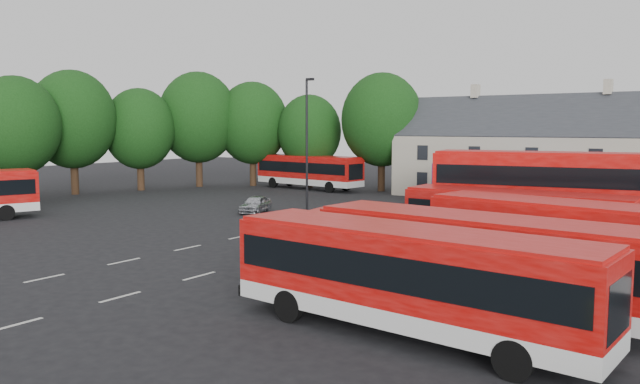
{
  "coord_description": "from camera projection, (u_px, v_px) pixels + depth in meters",
  "views": [
    {
      "loc": [
        24.08,
        -24.22,
        6.31
      ],
      "look_at": [
        1.61,
        7.73,
        2.2
      ],
      "focal_mm": 35.0,
      "sensor_mm": 36.0,
      "label": 1
    }
  ],
  "objects": [
    {
      "name": "ground",
      "position": [
        215.0,
        242.0,
        34.14
      ],
      "size": [
        140.0,
        140.0,
        0.0
      ],
      "primitive_type": "plane",
      "color": "black",
      "rests_on": "ground"
    },
    {
      "name": "lane_markings",
      "position": [
        274.0,
        241.0,
        34.34
      ],
      "size": [
        5.15,
        33.8,
        0.01
      ],
      "color": "beige",
      "rests_on": "ground"
    },
    {
      "name": "treeline",
      "position": [
        202.0,
        123.0,
        61.06
      ],
      "size": [
        29.92,
        32.59,
        12.01
      ],
      "color": "black",
      "rests_on": "ground"
    },
    {
      "name": "terrace_houses",
      "position": [
        605.0,
        157.0,
        50.13
      ],
      "size": [
        35.7,
        7.13,
        10.06
      ],
      "color": "beige",
      "rests_on": "ground"
    },
    {
      "name": "bus_row_a",
      "position": [
        409.0,
        272.0,
        18.59
      ],
      "size": [
        11.83,
        3.44,
        3.3
      ],
      "rotation": [
        0.0,
        0.0,
        -0.07
      ],
      "color": "silver",
      "rests_on": "ground"
    },
    {
      "name": "bus_row_b",
      "position": [
        475.0,
        254.0,
        21.34
      ],
      "size": [
        11.78,
        3.53,
        3.28
      ],
      "rotation": [
        0.0,
        0.0,
        -0.07
      ],
      "color": "silver",
      "rests_on": "ground"
    },
    {
      "name": "bus_row_c",
      "position": [
        432.0,
        245.0,
        24.2
      ],
      "size": [
        10.43,
        3.71,
        2.89
      ],
      "rotation": [
        0.0,
        0.0,
        0.14
      ],
      "color": "silver",
      "rests_on": "ground"
    },
    {
      "name": "bus_row_d",
      "position": [
        579.0,
        237.0,
        24.18
      ],
      "size": [
        12.2,
        4.48,
        3.37
      ],
      "rotation": [
        0.0,
        0.0,
        -0.15
      ],
      "color": "silver",
      "rests_on": "ground"
    },
    {
      "name": "bus_row_e",
      "position": [
        516.0,
        216.0,
        30.87
      ],
      "size": [
        11.08,
        2.62,
        3.13
      ],
      "rotation": [
        0.0,
        0.0,
        -0.0
      ],
      "color": "silver",
      "rests_on": "ground"
    },
    {
      "name": "bus_dd_south",
      "position": [
        548.0,
        191.0,
        33.62
      ],
      "size": [
        12.37,
        4.68,
        4.96
      ],
      "rotation": [
        0.0,
        0.0,
        0.16
      ],
      "color": "silver",
      "rests_on": "ground"
    },
    {
      "name": "bus_dd_north",
      "position": [
        582.0,
        196.0,
        36.28
      ],
      "size": [
        10.0,
        2.86,
        4.05
      ],
      "rotation": [
        0.0,
        0.0,
        -0.06
      ],
      "color": "silver",
      "rests_on": "ground"
    },
    {
      "name": "bus_north",
      "position": [
        309.0,
        169.0,
        62.81
      ],
      "size": [
        12.21,
        3.93,
        3.39
      ],
      "rotation": [
        0.0,
        0.0,
        -0.1
      ],
      "color": "silver",
      "rests_on": "ground"
    },
    {
      "name": "box_truck",
      "position": [
        493.0,
        181.0,
        47.75
      ],
      "size": [
        9.16,
        5.53,
        3.83
      ],
      "rotation": [
        0.0,
        0.0,
        0.34
      ],
      "color": "black",
      "rests_on": "ground"
    },
    {
      "name": "silver_car",
      "position": [
        255.0,
        204.0,
        45.8
      ],
      "size": [
        2.65,
        3.97,
        1.26
      ],
      "primitive_type": "imported",
      "rotation": [
        0.0,
        0.0,
        0.35
      ],
      "color": "#B4B6BC",
      "rests_on": "ground"
    },
    {
      "name": "lamppost",
      "position": [
        307.0,
        141.0,
        45.98
      ],
      "size": [
        0.68,
        0.29,
        9.83
      ],
      "rotation": [
        0.0,
        0.0,
        0.08
      ],
      "color": "black",
      "rests_on": "ground"
    }
  ]
}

